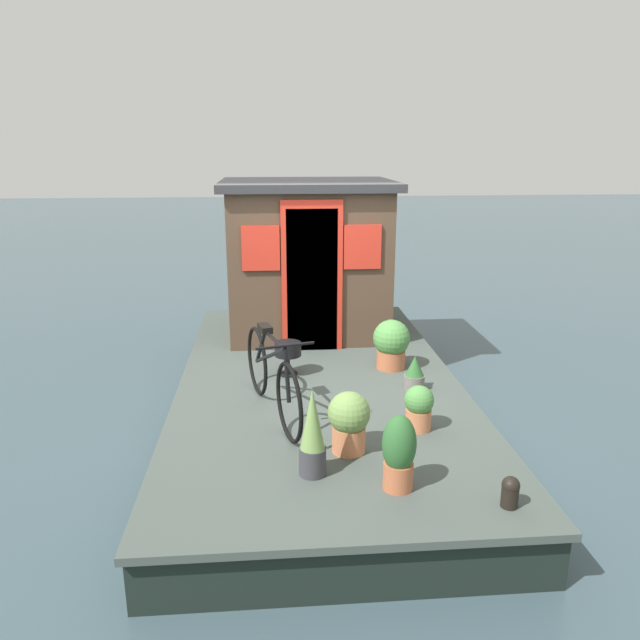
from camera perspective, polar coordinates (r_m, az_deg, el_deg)
ground_plane at (r=6.72m, az=-0.14°, el=-9.22°), size 60.00×60.00×0.00m
houseboat_deck at (r=6.62m, az=-0.14°, el=-7.34°), size 5.72×2.93×0.48m
houseboat_cabin at (r=7.94m, az=-1.17°, el=5.93°), size 1.81×2.18×1.97m
bicycle at (r=5.55m, az=-4.57°, el=-5.24°), size 1.70×0.61×0.82m
potted_plant_succulent at (r=4.46m, az=7.42°, el=-12.22°), size 0.25×0.25×0.57m
potted_plant_lavender at (r=6.24m, az=8.86°, el=-5.00°), size 0.21×0.21×0.36m
potted_plant_sage at (r=5.39m, az=9.26°, el=-8.05°), size 0.26×0.26×0.40m
potted_plant_rosemary at (r=4.58m, az=-0.71°, el=-10.66°), size 0.21×0.21×0.69m
potted_plant_fern at (r=4.93m, az=2.73°, el=-9.38°), size 0.34×0.34×0.51m
potted_plant_geranium at (r=6.76m, az=6.71°, el=-2.15°), size 0.41×0.41×0.55m
charcoal_grill at (r=6.53m, az=-3.03°, el=-2.93°), size 0.29×0.29×0.36m
mooring_bollard at (r=4.50m, az=17.43°, el=-15.07°), size 0.13×0.13×0.23m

